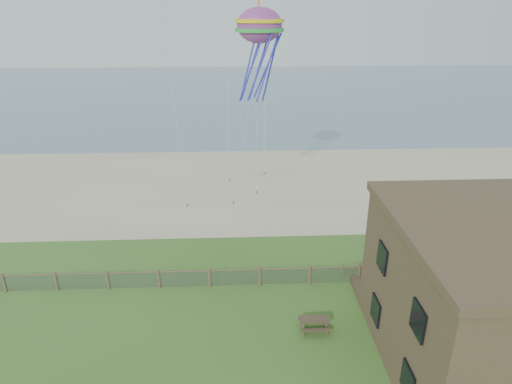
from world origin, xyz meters
TOP-DOWN VIEW (x-y plane):
  - ground at (0.00, 0.00)m, footprint 160.00×160.00m
  - sand_beach at (0.00, 22.00)m, footprint 72.00×20.00m
  - ocean at (0.00, 66.00)m, footprint 160.00×68.00m
  - chainlink_fence at (0.00, 6.00)m, footprint 36.20×0.20m
  - motel_deck at (13.00, 5.00)m, footprint 15.00×2.00m
  - picnic_table at (2.59, 1.79)m, footprint 1.55×1.18m
  - octopus_kite at (0.40, 14.88)m, footprint 3.33×2.40m

SIDE VIEW (x-z plane):
  - ground at x=0.00m, z-range 0.00..0.00m
  - ocean at x=0.00m, z-range -0.01..0.01m
  - sand_beach at x=0.00m, z-range -0.01..0.01m
  - motel_deck at x=13.00m, z-range 0.00..0.50m
  - picnic_table at x=2.59m, z-range 0.00..0.65m
  - chainlink_fence at x=0.00m, z-range -0.07..1.18m
  - octopus_kite at x=0.40m, z-range 9.20..15.93m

